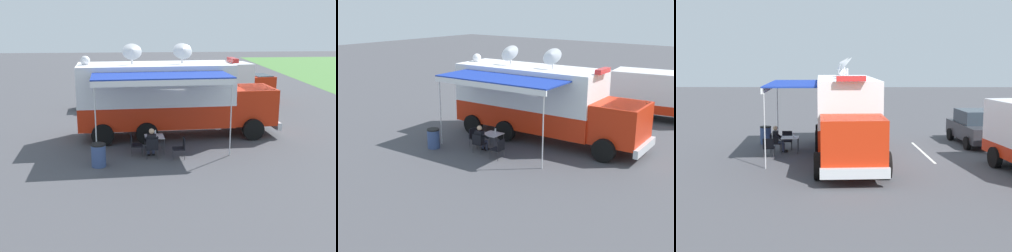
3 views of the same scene
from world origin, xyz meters
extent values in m
plane|color=#47474C|center=(0.00, 0.00, 0.00)|extent=(100.00, 100.00, 0.00)
cube|color=silver|center=(-3.64, -0.38, 0.00)|extent=(0.41, 4.80, 0.01)
cube|color=red|center=(0.00, 0.00, 1.15)|extent=(2.93, 7.34, 1.10)
cube|color=white|center=(0.00, 0.00, 2.55)|extent=(2.93, 7.34, 1.70)
cube|color=white|center=(0.00, 0.00, 1.70)|extent=(2.95, 7.36, 0.10)
cube|color=red|center=(-0.28, 4.64, 1.45)|extent=(2.42, 2.23, 1.70)
cube|color=#28333D|center=(-0.29, 4.84, 1.95)|extent=(2.23, 1.60, 0.70)
cube|color=silver|center=(-0.35, 5.77, 0.55)|extent=(2.38, 0.34, 0.36)
cylinder|color=black|center=(-1.52, 4.37, 0.50)|extent=(0.36, 1.02, 1.00)
cylinder|color=black|center=(0.98, 4.52, 0.50)|extent=(0.36, 1.02, 1.00)
cylinder|color=black|center=(-1.22, -0.61, 0.50)|extent=(0.36, 1.02, 1.00)
cylinder|color=black|center=(1.28, -0.46, 0.50)|extent=(0.36, 1.02, 1.00)
cylinder|color=black|center=(-1.10, -2.59, 0.50)|extent=(0.36, 1.02, 1.00)
cylinder|color=black|center=(1.40, -2.44, 0.50)|extent=(0.36, 1.02, 1.00)
cube|color=white|center=(0.00, 0.00, 3.45)|extent=(2.93, 7.34, 0.10)
cube|color=red|center=(-0.22, 3.69, 3.62)|extent=(1.11, 0.35, 0.20)
cylinder|color=silver|center=(0.07, -1.08, 3.73)|extent=(0.10, 0.10, 0.45)
cone|color=silver|center=(0.21, -1.07, 4.13)|extent=(0.77, 0.94, 0.81)
cylinder|color=silver|center=(-0.08, 1.26, 3.73)|extent=(0.10, 0.10, 0.45)
cone|color=silver|center=(0.07, 1.27, 4.13)|extent=(0.77, 0.94, 0.81)
sphere|color=white|center=(0.19, -3.19, 3.68)|extent=(0.44, 0.44, 0.44)
cube|color=#193399|center=(2.35, 0.14, 3.25)|extent=(2.54, 5.88, 0.06)
cube|color=white|center=(3.40, 0.21, 3.11)|extent=(0.43, 5.75, 0.24)
cylinder|color=silver|center=(3.18, 2.93, 1.63)|extent=(0.05, 0.05, 3.25)
cylinder|color=silver|center=(3.51, -2.52, 1.63)|extent=(0.05, 0.05, 3.25)
cube|color=silver|center=(2.59, -0.18, 0.71)|extent=(0.85, 0.85, 0.03)
cylinder|color=#333338|center=(2.20, 0.16, 0.35)|extent=(0.03, 0.03, 0.70)
cylinder|color=#333338|center=(2.93, 0.21, 0.35)|extent=(0.03, 0.03, 0.70)
cylinder|color=#333338|center=(2.24, -0.58, 0.35)|extent=(0.03, 0.03, 0.70)
cylinder|color=#333338|center=(2.98, -0.53, 0.35)|extent=(0.03, 0.03, 0.70)
cylinder|color=silver|center=(2.42, -0.14, 0.83)|extent=(0.07, 0.07, 0.20)
cylinder|color=white|center=(2.42, -0.14, 0.94)|extent=(0.04, 0.04, 0.02)
cube|color=black|center=(3.29, -0.32, 0.42)|extent=(0.51, 0.51, 0.04)
cube|color=black|center=(3.51, -0.31, 0.65)|extent=(0.07, 0.48, 0.44)
cylinder|color=#333338|center=(3.08, -0.56, 0.21)|extent=(0.02, 0.02, 0.42)
cylinder|color=#333338|center=(3.05, -0.12, 0.21)|extent=(0.02, 0.02, 0.42)
cylinder|color=#333338|center=(3.52, -0.53, 0.21)|extent=(0.02, 0.02, 0.42)
cylinder|color=#333338|center=(3.49, -0.09, 0.21)|extent=(0.02, 0.02, 0.42)
cube|color=black|center=(2.84, -0.93, 0.42)|extent=(0.51, 0.51, 0.04)
cube|color=black|center=(2.85, -1.15, 0.65)|extent=(0.48, 0.07, 0.44)
cylinder|color=#333338|center=(2.60, -0.73, 0.21)|extent=(0.02, 0.02, 0.42)
cylinder|color=#333338|center=(3.04, -0.70, 0.21)|extent=(0.02, 0.02, 0.42)
cylinder|color=#333338|center=(2.63, -1.17, 0.21)|extent=(0.02, 0.02, 0.42)
cylinder|color=#333338|center=(3.07, -1.14, 0.21)|extent=(0.02, 0.02, 0.42)
cube|color=black|center=(3.41, 0.76, 0.42)|extent=(0.49, 0.49, 0.04)
cube|color=black|center=(3.41, 0.98, 0.65)|extent=(0.48, 0.05, 0.44)
cylinder|color=#333338|center=(3.64, 0.55, 0.21)|extent=(0.02, 0.02, 0.42)
cylinder|color=#333338|center=(3.20, 0.54, 0.21)|extent=(0.02, 0.02, 0.42)
cylinder|color=#333338|center=(3.63, 0.99, 0.21)|extent=(0.02, 0.02, 0.42)
cylinder|color=#333338|center=(3.19, 0.98, 0.21)|extent=(0.02, 0.02, 0.42)
cube|color=black|center=(3.29, -0.32, 0.72)|extent=(0.26, 0.37, 0.56)
sphere|color=tan|center=(3.29, -0.32, 1.14)|extent=(0.22, 0.22, 0.22)
cylinder|color=black|center=(3.18, -0.56, 0.76)|extent=(0.43, 0.12, 0.34)
cylinder|color=black|center=(3.15, -0.10, 0.76)|extent=(0.43, 0.12, 0.34)
cylinder|color=#2D334C|center=(3.11, -0.43, 0.44)|extent=(0.39, 0.15, 0.13)
cylinder|color=#2D334C|center=(2.93, -0.44, 0.21)|extent=(0.11, 0.11, 0.42)
cube|color=black|center=(2.87, -0.45, 0.04)|extent=(0.25, 0.11, 0.07)
cylinder|color=#2D334C|center=(3.10, -0.23, 0.44)|extent=(0.39, 0.15, 0.13)
cylinder|color=#2D334C|center=(2.92, -0.25, 0.21)|extent=(0.11, 0.11, 0.42)
cube|color=black|center=(2.86, -0.25, 0.04)|extent=(0.25, 0.11, 0.07)
cylinder|color=#384C7F|center=(4.13, -2.40, 0.42)|extent=(0.56, 0.56, 0.85)
cylinder|color=black|center=(4.13, -2.40, 0.88)|extent=(0.57, 0.57, 0.06)
cylinder|color=black|center=(-6.03, 2.66, 0.42)|extent=(0.39, 0.87, 0.84)
cube|color=#2D2D33|center=(-6.66, -2.30, 0.70)|extent=(2.15, 4.34, 0.76)
cube|color=#28333D|center=(-6.65, -2.45, 1.42)|extent=(1.77, 2.23, 0.68)
cylinder|color=black|center=(-7.67, -1.08, 0.32)|extent=(0.27, 0.66, 0.64)
cylinder|color=black|center=(-5.88, -0.93, 0.32)|extent=(0.27, 0.66, 0.64)
cylinder|color=black|center=(-7.45, -3.67, 0.32)|extent=(0.27, 0.66, 0.64)
cylinder|color=black|center=(-5.65, -3.52, 0.32)|extent=(0.27, 0.66, 0.64)
camera|label=1|loc=(19.85, -0.92, 5.62)|focal=45.56mm
camera|label=2|loc=(16.74, 11.75, 6.47)|focal=45.83mm
camera|label=3|loc=(-0.08, 20.28, 4.33)|focal=47.72mm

